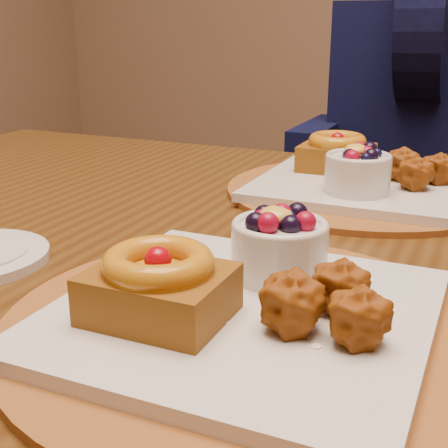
{
  "coord_description": "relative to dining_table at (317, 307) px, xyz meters",
  "views": [
    {
      "loc": [
        0.2,
        -0.68,
        0.99
      ],
      "look_at": [
        -0.0,
        -0.22,
        0.82
      ],
      "focal_mm": 50.0,
      "sensor_mm": 36.0,
      "label": 1
    }
  ],
  "objects": [
    {
      "name": "place_setting_far",
      "position": [
        -0.0,
        0.22,
        0.1
      ],
      "size": [
        0.38,
        0.38,
        0.08
      ],
      "color": "brown",
      "rests_on": "dining_table"
    },
    {
      "name": "place_setting_near",
      "position": [
        -0.0,
        -0.22,
        0.1
      ],
      "size": [
        0.38,
        0.38,
        0.08
      ],
      "color": "brown",
      "rests_on": "dining_table"
    },
    {
      "name": "chair_far",
      "position": [
        0.07,
        0.83,
        -0.21
      ],
      "size": [
        0.46,
        0.46,
        0.85
      ],
      "rotation": [
        0.0,
        0.0,
        0.13
      ],
      "color": "black",
      "rests_on": "ground"
    },
    {
      "name": "dining_table",
      "position": [
        0.0,
        0.0,
        0.0
      ],
      "size": [
        1.6,
        0.9,
        0.76
      ],
      "color": "#3C210B",
      "rests_on": "ground"
    },
    {
      "name": "diner",
      "position": [
        -0.01,
        0.86,
        0.17
      ],
      "size": [
        0.48,
        0.47,
        0.79
      ],
      "rotation": [
        0.0,
        0.0,
        -0.18
      ],
      "color": "black",
      "rests_on": "ground"
    }
  ]
}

